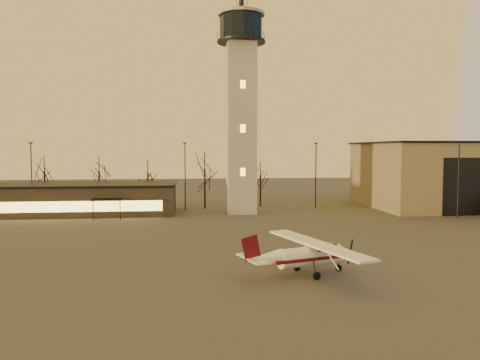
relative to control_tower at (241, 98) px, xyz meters
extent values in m
plane|color=#474442|center=(0.00, -30.00, -16.33)|extent=(220.00, 220.00, 0.00)
cube|color=#9B9993|center=(0.00, 0.00, -4.33)|extent=(4.00, 4.00, 24.00)
cylinder|color=black|center=(0.00, 0.00, 7.82)|extent=(6.80, 6.80, 0.30)
cylinder|color=black|center=(0.00, 0.00, 9.67)|extent=(6.00, 6.00, 3.40)
cylinder|color=#9B9993|center=(0.00, 0.00, 11.57)|extent=(6.60, 6.60, 0.40)
cylinder|color=black|center=(0.00, 0.00, 12.97)|extent=(0.70, 0.70, 2.40)
cube|color=#807154|center=(36.00, 4.00, -11.33)|extent=(30.00, 20.00, 10.00)
cube|color=black|center=(36.00, 4.00, -6.18)|extent=(30.60, 20.60, 0.30)
cube|color=black|center=(-22.00, 2.00, -14.33)|extent=(25.00, 10.00, 4.00)
cube|color=black|center=(-22.00, 2.00, -12.18)|extent=(25.40, 10.40, 0.30)
cube|color=#FFD959|center=(-22.00, -3.02, -14.73)|extent=(22.00, 0.08, 1.40)
cube|color=black|center=(-18.00, -4.00, -13.73)|extent=(4.00, 2.00, 0.20)
cylinder|color=black|center=(-30.00, 4.00, -11.33)|extent=(0.16, 0.16, 10.00)
cube|color=black|center=(-30.00, 4.00, -6.28)|extent=(0.50, 0.25, 0.18)
cylinder|color=black|center=(-8.00, 4.00, -11.33)|extent=(0.16, 0.16, 10.00)
cube|color=black|center=(-8.00, 4.00, -6.28)|extent=(0.50, 0.25, 0.18)
cylinder|color=black|center=(12.00, 4.00, -11.33)|extent=(0.16, 0.16, 10.00)
cube|color=black|center=(12.00, 4.00, -6.28)|extent=(0.50, 0.25, 0.18)
cylinder|color=black|center=(28.00, -8.00, -11.33)|extent=(0.16, 0.16, 10.00)
cube|color=black|center=(28.00, -8.00, -6.28)|extent=(0.50, 0.25, 0.18)
cylinder|color=black|center=(-30.00, 10.00, -13.46)|extent=(0.28, 0.28, 5.74)
cylinder|color=black|center=(-14.00, 10.00, -13.70)|extent=(0.28, 0.28, 5.25)
cylinder|color=black|center=(-5.00, 6.00, -13.25)|extent=(0.28, 0.28, 6.16)
cylinder|color=black|center=(4.00, 8.00, -13.84)|extent=(0.28, 0.28, 4.97)
cylinder|color=black|center=(-22.00, 12.00, -13.53)|extent=(0.28, 0.28, 5.60)
cylinder|color=white|center=(1.37, -33.29, -14.97)|extent=(5.18, 2.85, 1.41)
cone|color=white|center=(4.16, -32.41, -14.97)|extent=(1.34, 1.58, 1.35)
cone|color=white|center=(-2.15, -34.40, -14.81)|extent=(2.84, 1.92, 1.19)
cube|color=black|center=(2.40, -32.96, -14.48)|extent=(1.89, 1.58, 0.76)
cube|color=#520B12|center=(1.16, -33.35, -15.02)|extent=(6.02, 3.15, 0.24)
cube|color=white|center=(1.89, -33.13, -14.12)|extent=(5.14, 11.87, 0.15)
cube|color=white|center=(-3.08, -34.69, -14.70)|extent=(2.01, 3.71, 0.09)
cube|color=#520B12|center=(-3.18, -34.72, -13.94)|extent=(1.46, 0.54, 1.84)
camera|label=1|loc=(-7.35, -66.10, -7.20)|focal=35.00mm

